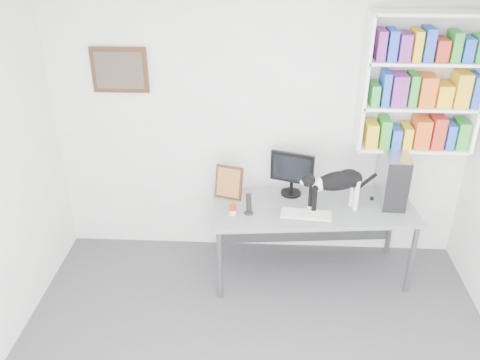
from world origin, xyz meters
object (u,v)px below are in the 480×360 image
Objects in this scene: keyboard at (306,214)px; soup_can at (233,210)px; cat at (336,191)px; leaning_print at (229,182)px; speaker at (249,203)px; monitor at (292,173)px; bookshelf at (422,84)px; pc_tower at (392,176)px; desk at (311,241)px.

soup_can is at bearing -173.37° from keyboard.
leaning_print is at bearing 149.04° from cat.
cat is (0.77, 0.08, 0.10)m from speaker.
cat is (0.26, 0.11, 0.19)m from keyboard.
keyboard is 0.34m from cat.
soup_can is 0.94m from cat.
soup_can is (-0.66, -0.01, 0.03)m from keyboard.
speaker is at bearing -118.34° from monitor.
cat reaches higher than speaker.
cat is at bearing -150.99° from bookshelf.
bookshelf reaches higher than speaker.
leaning_print is at bearing -176.79° from pc_tower.
bookshelf reaches higher than monitor.
leaning_print is at bearing -173.45° from bookshelf.
bookshelf reaches higher than desk.
leaning_print is at bearing -153.32° from monitor.
cat is (0.38, -0.29, -0.02)m from monitor.
desk is 0.97m from pc_tower.
desk is 19.88× the size of soup_can.
pc_tower is at bearing 13.29° from soup_can.
soup_can is (-0.74, -0.18, 0.43)m from desk.
pc_tower is 0.74× the size of cat.
monitor is 2.17× the size of speaker.
keyboard is at bearing -54.78° from monitor.
keyboard is at bearing -177.13° from cat.
pc_tower is 1.50× the size of leaning_print.
keyboard is at bearing 0.63° from soup_can.
pc_tower reaches higher than keyboard.
bookshelf is 2.74× the size of keyboard.
desk is 0.87m from soup_can.
cat is at bearing -154.74° from pc_tower.
cat reaches higher than desk.
bookshelf is at bearing -4.55° from speaker.
bookshelf is 1.93m from leaning_print.
keyboard is at bearing -152.75° from bookshelf.
desk is 0.45m from keyboard.
speaker is 0.35m from leaning_print.
monitor is 4.75× the size of soup_can.
keyboard is (-0.08, -0.17, 0.40)m from desk.
leaning_print is (-0.59, -0.09, -0.06)m from monitor.
cat is (0.18, -0.07, 0.59)m from desk.
cat is at bearing 28.11° from keyboard.
pc_tower is 5.26× the size of soup_can.
bookshelf is 1.75m from desk.
bookshelf is 1.19m from cat.
soup_can is at bearing 167.75° from cat.
monitor is 0.69m from soup_can.
cat is (-0.54, -0.23, -0.04)m from pc_tower.
pc_tower is at bearing -136.43° from bookshelf.
desk is 0.68m from monitor.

